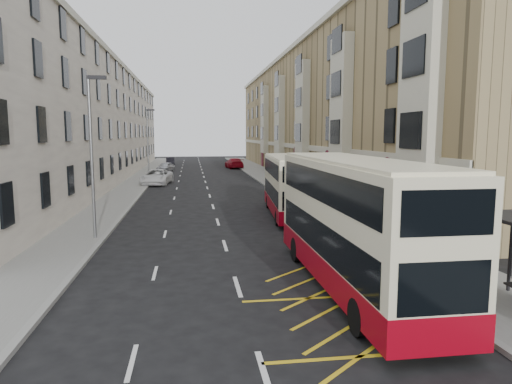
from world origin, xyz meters
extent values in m
plane|color=black|center=(0.00, 0.00, 0.00)|extent=(200.00, 200.00, 0.00)
cube|color=slate|center=(8.00, 30.00, 0.07)|extent=(4.00, 120.00, 0.15)
cube|color=slate|center=(-7.50, 30.00, 0.07)|extent=(3.00, 120.00, 0.15)
cube|color=gray|center=(6.00, 30.00, 0.07)|extent=(0.25, 120.00, 0.15)
cube|color=gray|center=(-6.00, 30.00, 0.07)|extent=(0.25, 120.00, 0.15)
cube|color=#998459|center=(15.00, 45.50, 7.50)|extent=(10.00, 79.00, 15.00)
cube|color=beige|center=(9.97, 45.50, 4.00)|extent=(0.18, 79.00, 0.50)
cube|color=beige|center=(9.90, 45.50, 15.00)|extent=(0.40, 79.00, 0.50)
cube|color=beige|center=(9.65, 10.00, 7.50)|extent=(0.80, 3.20, 10.00)
cube|color=beige|center=(9.65, 22.00, 7.50)|extent=(0.80, 3.20, 10.00)
cube|color=beige|center=(9.65, 34.00, 7.50)|extent=(0.80, 3.20, 10.00)
cube|color=beige|center=(9.65, 46.00, 7.50)|extent=(0.80, 3.20, 10.00)
cube|color=beige|center=(9.65, 58.00, 7.50)|extent=(0.80, 3.20, 10.00)
cube|color=#51101C|center=(9.95, 14.00, 1.70)|extent=(0.20, 1.60, 3.00)
cube|color=#51101C|center=(9.95, 26.00, 1.70)|extent=(0.20, 1.60, 3.00)
cube|color=#51101C|center=(9.95, 38.00, 1.70)|extent=(0.20, 1.60, 3.00)
cube|color=#51101C|center=(9.95, 50.00, 1.70)|extent=(0.20, 1.60, 3.00)
cube|color=#51101C|center=(9.95, 62.00, 1.70)|extent=(0.20, 1.60, 3.00)
cube|color=silver|center=(-13.50, 45.50, 6.50)|extent=(9.00, 79.00, 13.00)
cube|color=beige|center=(-8.97, 45.50, 13.00)|extent=(0.30, 79.00, 0.50)
cube|color=black|center=(7.56, 1.90, 1.45)|extent=(0.08, 0.08, 2.60)
cube|color=black|center=(8.84, 1.90, 1.45)|extent=(0.08, 0.08, 2.60)
cylinder|color=#AA251D|center=(6.25, 2.50, 0.65)|extent=(0.06, 0.06, 1.00)
cylinder|color=#AA251D|center=(6.25, 5.75, 0.65)|extent=(0.06, 0.06, 1.00)
cylinder|color=#AA251D|center=(6.25, 9.00, 0.65)|extent=(0.06, 0.06, 1.00)
cube|color=#AA251D|center=(6.25, 5.75, 1.13)|extent=(0.05, 6.50, 0.06)
cube|color=#AA251D|center=(6.25, 5.75, 0.70)|extent=(0.05, 6.50, 0.06)
cylinder|color=slate|center=(-6.40, 12.00, 4.15)|extent=(0.16, 0.16, 8.00)
cube|color=black|center=(-6.00, 12.00, 8.05)|extent=(0.90, 0.18, 0.18)
cylinder|color=slate|center=(-6.40, 42.00, 4.15)|extent=(0.16, 0.16, 8.00)
cube|color=black|center=(-6.00, 42.00, 8.05)|extent=(0.90, 0.18, 0.18)
cube|color=#EFE6BD|center=(3.94, 3.22, 2.38)|extent=(2.56, 11.25, 4.04)
cube|color=maroon|center=(3.94, 3.22, 0.82)|extent=(2.59, 11.28, 0.92)
cube|color=black|center=(3.94, 3.22, 1.89)|extent=(2.60, 10.35, 1.13)
cube|color=black|center=(3.94, 3.22, 3.63)|extent=(2.60, 10.35, 1.02)
cube|color=#EFE6BD|center=(3.94, 3.22, 4.44)|extent=(2.46, 10.80, 0.12)
cube|color=black|center=(3.94, 8.83, 1.94)|extent=(2.17, 0.08, 1.33)
cube|color=black|center=(3.94, 8.83, 4.04)|extent=(1.79, 0.08, 0.46)
cube|color=black|center=(3.94, -2.38, 1.94)|extent=(2.17, 0.08, 1.23)
cylinder|color=black|center=(2.78, 6.82, 0.51)|extent=(0.29, 1.02, 1.02)
cylinder|color=black|center=(5.09, 6.82, 0.51)|extent=(0.29, 1.02, 1.02)
cylinder|color=black|center=(2.78, -0.38, 0.51)|extent=(0.29, 1.02, 1.02)
cylinder|color=black|center=(5.10, -0.38, 0.51)|extent=(0.29, 1.02, 1.02)
cube|color=#EFE6BD|center=(4.67, 17.48, 2.07)|extent=(3.00, 9.93, 3.51)
cube|color=maroon|center=(4.67, 17.48, 0.71)|extent=(3.03, 9.96, 0.80)
cube|color=black|center=(4.67, 17.48, 1.65)|extent=(2.97, 9.15, 0.98)
cube|color=black|center=(4.67, 17.48, 3.16)|extent=(2.97, 9.15, 0.89)
cube|color=#EFE6BD|center=(4.67, 17.48, 3.86)|extent=(2.88, 9.53, 0.11)
cube|color=black|center=(5.06, 22.34, 1.69)|extent=(1.89, 0.22, 1.16)
cube|color=black|center=(5.06, 22.34, 3.51)|extent=(1.56, 0.20, 0.40)
cube|color=black|center=(4.28, 12.62, 1.69)|extent=(1.89, 0.22, 1.07)
cylinder|color=black|center=(3.92, 20.68, 0.44)|extent=(0.32, 0.91, 0.89)
cylinder|color=black|center=(5.92, 20.52, 0.44)|extent=(0.32, 0.91, 0.89)
cylinder|color=black|center=(3.42, 14.44, 0.44)|extent=(0.32, 0.91, 0.89)
cylinder|color=black|center=(5.42, 14.28, 0.44)|extent=(0.32, 0.91, 0.89)
imported|color=black|center=(8.55, 4.31, 1.02)|extent=(1.00, 0.88, 1.73)
imported|color=black|center=(6.35, 5.61, 0.94)|extent=(0.98, 0.86, 1.59)
imported|color=silver|center=(-5.20, 37.82, 0.81)|extent=(3.46, 6.15, 1.62)
imported|color=#B2B4BA|center=(-5.20, 54.44, 0.70)|extent=(2.87, 4.41, 1.40)
imported|color=black|center=(-5.20, 69.64, 0.66)|extent=(1.68, 4.11, 1.32)
imported|color=#A20817|center=(5.16, 60.15, 0.80)|extent=(2.77, 5.71, 1.60)
camera|label=1|loc=(-1.53, -11.42, 5.32)|focal=32.00mm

